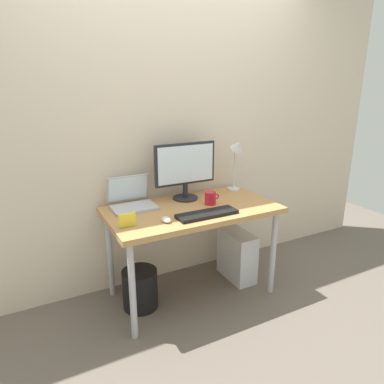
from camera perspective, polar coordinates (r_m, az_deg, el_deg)
name	(u,v)px	position (r m, az deg, el deg)	size (l,w,h in m)	color
ground_plane	(192,293)	(2.89, 0.00, -16.29)	(6.00, 6.00, 0.00)	#665B51
back_wall	(169,125)	(2.78, -3.85, 11.07)	(4.40, 0.04, 2.60)	beige
desk	(192,216)	(2.59, 0.00, -4.01)	(1.26, 0.67, 0.73)	#B7844C
monitor	(185,168)	(2.68, -1.11, 4.03)	(0.50, 0.20, 0.45)	#232328
laptop	(132,199)	(2.60, -9.96, -1.21)	(0.32, 0.28, 0.23)	#B2B2B7
desk_lamp	(237,153)	(2.91, 7.46, 6.34)	(0.11, 0.16, 0.46)	silver
keyboard	(207,214)	(2.40, 2.51, -3.64)	(0.44, 0.14, 0.02)	black
mouse	(166,220)	(2.30, -4.29, -4.58)	(0.06, 0.09, 0.03)	silver
coffee_mug	(211,198)	(2.62, 3.10, -1.02)	(0.12, 0.09, 0.10)	red
photo_frame	(127,220)	(2.24, -10.68, -4.57)	(0.11, 0.02, 0.09)	yellow
computer_tower	(237,255)	(3.01, 7.44, -10.32)	(0.18, 0.36, 0.42)	silver
wastebasket	(140,289)	(2.69, -8.58, -15.53)	(0.26, 0.26, 0.30)	black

